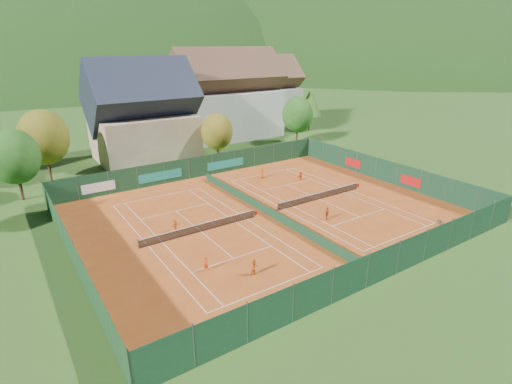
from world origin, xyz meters
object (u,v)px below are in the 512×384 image
object	(u,v)px
ball_hopper	(439,222)
player_right_far_a	(262,173)
hotel_block_b	(263,95)
player_right_near	(327,214)
player_left_near	(206,264)
player_left_far	(175,225)
hotel_block_a	(227,100)
player_left_mid	(254,268)
chalet	(143,118)
player_right_far_b	(300,176)

from	to	relation	value
ball_hopper	player_right_far_a	xyz separation A→B (m)	(-6.23, 23.21, 0.18)
hotel_block_b	player_right_near	world-z (taller)	hotel_block_b
player_left_near	ball_hopper	bearing A→B (deg)	-26.57
player_left_far	hotel_block_a	bearing A→B (deg)	-136.58
ball_hopper	hotel_block_a	bearing A→B (deg)	86.42
hotel_block_a	player_right_far_a	distance (m)	27.88
player_left_near	player_left_mid	xyz separation A→B (m)	(2.97, -2.80, 0.07)
chalet	player_left_mid	distance (m)	40.43
ball_hopper	player_left_far	xyz separation A→B (m)	(-23.12, 14.12, 0.17)
player_right_far_a	player_left_mid	bearing A→B (deg)	47.12
hotel_block_a	player_left_near	distance (m)	51.10
chalet	player_right_near	bearing A→B (deg)	-77.86
player_right_far_b	player_right_near	bearing A→B (deg)	49.48
hotel_block_b	player_left_near	distance (m)	65.60
hotel_block_a	player_left_far	distance (m)	43.83
player_right_far_b	player_left_mid	bearing A→B (deg)	28.56
chalet	ball_hopper	distance (m)	45.94
hotel_block_b	player_right_far_b	size ratio (longest dim) A/B	13.30
hotel_block_a	player_right_far_b	size ratio (longest dim) A/B	16.63
player_right_far_a	player_right_far_b	bearing A→B (deg)	129.55
player_right_far_a	player_right_far_b	world-z (taller)	player_right_far_a
hotel_block_a	player_left_far	world-z (taller)	hotel_block_a
chalet	player_left_near	xyz separation A→B (m)	(-7.96, -36.89, -5.95)
player_right_near	chalet	bearing A→B (deg)	76.46
hotel_block_a	player_left_near	xyz separation A→B (m)	(-26.96, -42.89, -6.71)
chalet	player_left_near	distance (m)	38.20
hotel_block_a	player_right_far_a	size ratio (longest dim) A/B	14.67
hotel_block_b	player_right_near	bearing A→B (deg)	-117.52
chalet	player_left_mid	size ratio (longest dim) A/B	10.89
player_left_near	player_right_far_b	xyz separation A→B (m)	(21.60, 13.73, -0.02)
ball_hopper	player_left_near	distance (m)	24.60
player_left_near	player_right_far_a	world-z (taller)	player_right_far_a
player_left_far	player_right_far_a	size ratio (longest dim) A/B	0.99
hotel_block_b	player_left_near	size ratio (longest dim) A/B	12.87
player_right_near	player_left_far	bearing A→B (deg)	130.77
chalet	player_right_far_b	world-z (taller)	chalet
ball_hopper	player_left_near	size ratio (longest dim) A/B	0.60
player_left_mid	player_left_far	size ratio (longest dim) A/B	1.02
chalet	player_right_near	size ratio (longest dim) A/B	10.83
chalet	player_right_near	xyz separation A→B (m)	(7.51, -34.93, -5.88)
player_right_near	player_left_near	bearing A→B (deg)	161.55
ball_hopper	player_right_far_b	size ratio (longest dim) A/B	0.62
hotel_block_a	player_left_near	bearing A→B (deg)	-122.15
player_right_near	player_right_far_b	size ratio (longest dim) A/B	1.15
player_left_near	player_right_near	size ratio (longest dim) A/B	0.90
hotel_block_a	ball_hopper	distance (m)	49.22
ball_hopper	player_left_mid	world-z (taller)	player_left_mid
player_left_near	player_left_mid	bearing A→B (deg)	-56.37
player_left_near	player_left_mid	distance (m)	4.08
chalet	hotel_block_b	bearing A→B (deg)	22.99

